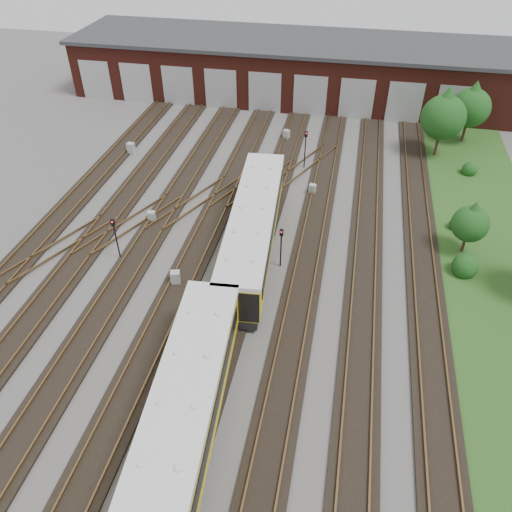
# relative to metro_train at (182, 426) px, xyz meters

# --- Properties ---
(ground) EXTENTS (120.00, 120.00, 0.00)m
(ground) POSITION_rel_metro_train_xyz_m (-2.00, 7.21, -2.05)
(ground) COLOR #4A4845
(ground) RESTS_ON ground
(track_network) EXTENTS (30.40, 70.00, 0.33)m
(track_network) POSITION_rel_metro_train_xyz_m (-2.17, 7.80, -1.94)
(track_network) COLOR black
(track_network) RESTS_ON ground
(maintenance_shed) EXTENTS (51.00, 12.50, 6.35)m
(maintenance_shed) POSITION_rel_metro_train_xyz_m (-2.01, 47.19, 1.16)
(maintenance_shed) COLOR #511C14
(maintenance_shed) RESTS_ON ground
(grass_verge) EXTENTS (8.00, 55.00, 0.05)m
(grass_verge) POSITION_rel_metro_train_xyz_m (17.00, 17.21, -2.02)
(grass_verge) COLOR #1F4717
(grass_verge) RESTS_ON ground
(metro_train) EXTENTS (4.19, 48.40, 3.35)m
(metro_train) POSITION_rel_metro_train_xyz_m (0.00, 0.00, 0.00)
(metro_train) COLOR black
(metro_train) RESTS_ON ground
(signal_mast_0) EXTENTS (0.28, 0.26, 3.40)m
(signal_mast_0) POSITION_rel_metro_train_xyz_m (-9.14, 13.20, 0.11)
(signal_mast_0) COLOR black
(signal_mast_0) RESTS_ON ground
(signal_mast_1) EXTENTS (0.30, 0.29, 3.48)m
(signal_mast_1) POSITION_rel_metro_train_xyz_m (-1.82, 24.01, 0.17)
(signal_mast_1) COLOR black
(signal_mast_1) RESTS_ON ground
(signal_mast_2) EXTENTS (0.30, 0.28, 3.58)m
(signal_mast_2) POSITION_rel_metro_train_xyz_m (2.00, 29.22, 0.22)
(signal_mast_2) COLOR black
(signal_mast_2) RESTS_ON ground
(signal_mast_3) EXTENTS (0.25, 0.24, 3.14)m
(signal_mast_3) POSITION_rel_metro_train_xyz_m (2.18, 14.69, -0.04)
(signal_mast_3) COLOR black
(signal_mast_3) RESTS_ON ground
(relay_cabinet_0) EXTENTS (0.57, 0.48, 0.90)m
(relay_cabinet_0) POSITION_rel_metro_train_xyz_m (-8.58, 18.08, -1.60)
(relay_cabinet_0) COLOR #A7A9AC
(relay_cabinet_0) RESTS_ON ground
(relay_cabinet_1) EXTENTS (0.71, 0.61, 1.10)m
(relay_cabinet_1) POSITION_rel_metro_train_xyz_m (-14.69, 28.61, -1.50)
(relay_cabinet_1) COLOR #A7A9AC
(relay_cabinet_1) RESTS_ON ground
(relay_cabinet_2) EXTENTS (0.75, 0.68, 1.04)m
(relay_cabinet_2) POSITION_rel_metro_train_xyz_m (-4.36, 11.43, -1.53)
(relay_cabinet_2) COLOR #A7A9AC
(relay_cabinet_2) RESTS_ON ground
(relay_cabinet_3) EXTENTS (0.73, 0.68, 0.97)m
(relay_cabinet_3) POSITION_rel_metro_train_xyz_m (-0.53, 34.80, -1.56)
(relay_cabinet_3) COLOR #A7A9AC
(relay_cabinet_3) RESTS_ON ground
(relay_cabinet_4) EXTENTS (0.62, 0.55, 0.89)m
(relay_cabinet_4) POSITION_rel_metro_train_xyz_m (3.27, 24.76, -1.60)
(relay_cabinet_4) COLOR #A7A9AC
(relay_cabinet_4) RESTS_ON ground
(tree_0) EXTENTS (4.05, 4.05, 6.71)m
(tree_0) POSITION_rel_metro_train_xyz_m (14.00, 34.20, 2.26)
(tree_0) COLOR #382219
(tree_0) RESTS_ON ground
(tree_1) EXTENTS (3.73, 3.73, 6.19)m
(tree_1) POSITION_rel_metro_train_xyz_m (16.91, 37.79, 1.93)
(tree_1) COLOR #382219
(tree_1) RESTS_ON ground
(tree_3) EXTENTS (2.58, 2.58, 4.28)m
(tree_3) POSITION_rel_metro_train_xyz_m (14.83, 18.96, 0.70)
(tree_3) COLOR #382219
(tree_3) RESTS_ON ground
(bush_0) EXTENTS (1.77, 1.77, 1.77)m
(bush_0) POSITION_rel_metro_train_xyz_m (14.66, 16.45, -1.16)
(bush_0) COLOR #154012
(bush_0) RESTS_ON ground
(bush_1) EXTENTS (1.04, 1.04, 1.04)m
(bush_1) POSITION_rel_metro_train_xyz_m (14.65, 21.87, -1.53)
(bush_1) COLOR #154012
(bush_1) RESTS_ON ground
(bush_2) EXTENTS (1.34, 1.34, 1.34)m
(bush_2) POSITION_rel_metro_train_xyz_m (16.77, 31.00, -1.38)
(bush_2) COLOR #154012
(bush_2) RESTS_ON ground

